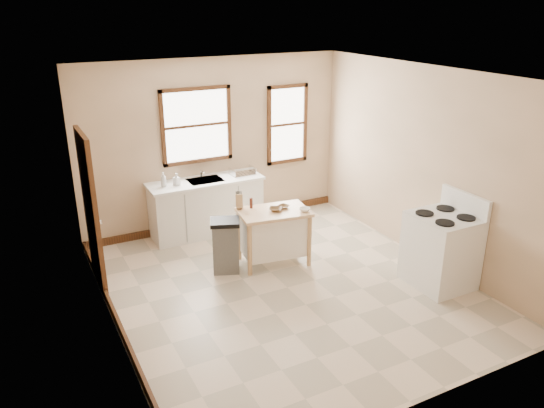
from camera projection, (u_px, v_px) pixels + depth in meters
The scene contains 23 objects.
floor at pixel (287, 287), 7.13m from camera, with size 5.00×5.00×0.00m, color #B2A58D.
ceiling at pixel (290, 75), 6.12m from camera, with size 5.00×5.00×0.00m, color white.
wall_back at pixel (215, 144), 8.69m from camera, with size 4.50×0.04×2.80m, color #D5B08C.
wall_left at pixel (104, 222), 5.66m from camera, with size 0.04×5.00×2.80m, color #D5B08C.
wall_right at pixel (426, 165), 7.59m from camera, with size 0.04×5.00×2.80m, color #D5B08C.
window_main at pixel (197, 126), 8.42m from camera, with size 1.17×0.06×1.22m, color #3A200F, non-canonical shape.
window_side at pixel (287, 124), 9.19m from camera, with size 0.77×0.06×1.37m, color #3A200F, non-canonical shape.
door_left at pixel (91, 211), 6.88m from camera, with size 0.06×0.90×2.10m, color #3A200F.
baseboard_back at pixel (218, 220), 9.15m from camera, with size 4.50×0.04×0.12m, color #3A200F.
baseboard_left at pixel (120, 327), 6.15m from camera, with size 0.04×5.00×0.12m, color #3A200F.
sink_counter at pixel (206, 207), 8.65m from camera, with size 1.86×0.62×0.92m, color silver, non-canonical shape.
faucet at pixel (201, 170), 8.60m from camera, with size 0.03×0.03×0.22m, color silver.
soap_bottle_a at pixel (164, 180), 8.15m from camera, with size 0.09×0.09×0.23m, color #B2B2B2.
soap_bottle_b at pixel (176, 179), 8.21m from camera, with size 0.09×0.09×0.19m, color #B2B2B2.
dish_rack at pixel (242, 172), 8.74m from camera, with size 0.39×0.29×0.10m, color silver, non-canonical shape.
kitchen_island at pixel (274, 237), 7.68m from camera, with size 1.00×0.63×0.81m, color #FFD296, non-canonical shape.
knife_block at pixel (239, 202), 7.58m from camera, with size 0.10×0.10×0.20m, color tan, non-canonical shape.
pepper_grinder at pixel (251, 203), 7.60m from camera, with size 0.04×0.04×0.15m, color #471E13.
bowl_a at pixel (275, 209), 7.52m from camera, with size 0.18×0.18×0.04m, color brown.
bowl_b at pixel (284, 207), 7.63m from camera, with size 0.16×0.16×0.04m, color brown.
bowl_c at pixel (305, 210), 7.50m from camera, with size 0.15×0.15×0.05m, color white.
trash_bin at pixel (226, 246), 7.44m from camera, with size 0.40×0.34×0.78m, color #5C5D5A, non-canonical shape.
gas_stove at pixel (442, 241), 7.01m from camera, with size 0.79×0.81×1.26m, color white, non-canonical shape.
Camera 1 is at (-3.06, -5.45, 3.61)m, focal length 35.00 mm.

